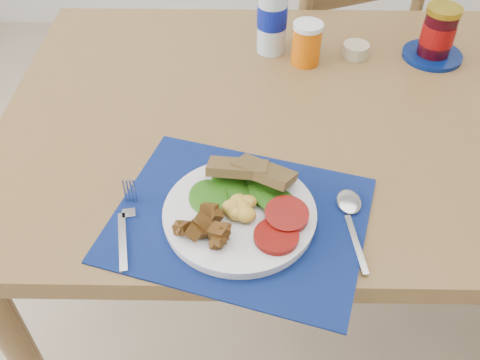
{
  "coord_description": "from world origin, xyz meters",
  "views": [
    {
      "loc": [
        -0.19,
        -0.72,
        1.43
      ],
      "look_at": [
        -0.2,
        -0.07,
        0.8
      ],
      "focal_mm": 40.0,
      "sensor_mm": 36.0,
      "label": 1
    }
  ],
  "objects_px": {
    "chair_far": "(338,23)",
    "water_bottle": "(273,9)",
    "jam_on_saucer": "(437,36)",
    "breakfast_plate": "(237,212)",
    "juice_glass": "(306,44)"
  },
  "relations": [
    {
      "from": "chair_far",
      "to": "water_bottle",
      "type": "relative_size",
      "value": 4.96
    },
    {
      "from": "jam_on_saucer",
      "to": "breakfast_plate",
      "type": "bearing_deg",
      "value": -130.72
    },
    {
      "from": "juice_glass",
      "to": "jam_on_saucer",
      "type": "bearing_deg",
      "value": 5.06
    },
    {
      "from": "breakfast_plate",
      "to": "jam_on_saucer",
      "type": "height_order",
      "value": "jam_on_saucer"
    },
    {
      "from": "water_bottle",
      "to": "jam_on_saucer",
      "type": "relative_size",
      "value": 1.72
    },
    {
      "from": "chair_far",
      "to": "juice_glass",
      "type": "xyz_separation_m",
      "value": [
        -0.16,
        -0.48,
        0.2
      ]
    },
    {
      "from": "chair_far",
      "to": "breakfast_plate",
      "type": "distance_m",
      "value": 1.04
    },
    {
      "from": "water_bottle",
      "to": "jam_on_saucer",
      "type": "xyz_separation_m",
      "value": [
        0.38,
        -0.03,
        -0.05
      ]
    },
    {
      "from": "breakfast_plate",
      "to": "juice_glass",
      "type": "xyz_separation_m",
      "value": [
        0.15,
        0.5,
        0.03
      ]
    },
    {
      "from": "breakfast_plate",
      "to": "juice_glass",
      "type": "distance_m",
      "value": 0.52
    },
    {
      "from": "jam_on_saucer",
      "to": "chair_far",
      "type": "bearing_deg",
      "value": 108.28
    },
    {
      "from": "water_bottle",
      "to": "breakfast_plate",
      "type": "bearing_deg",
      "value": -97.37
    },
    {
      "from": "breakfast_plate",
      "to": "water_bottle",
      "type": "xyz_separation_m",
      "value": [
        0.07,
        0.56,
        0.08
      ]
    },
    {
      "from": "chair_far",
      "to": "jam_on_saucer",
      "type": "distance_m",
      "value": 0.52
    },
    {
      "from": "chair_far",
      "to": "juice_glass",
      "type": "bearing_deg",
      "value": 49.6
    }
  ]
}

